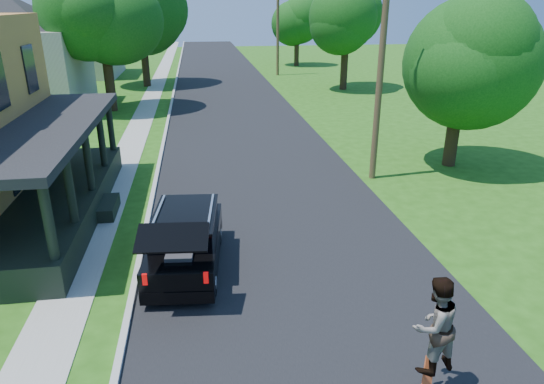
{
  "coord_description": "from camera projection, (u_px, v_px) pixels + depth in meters",
  "views": [
    {
      "loc": [
        -2.24,
        -9.39,
        6.59
      ],
      "look_at": [
        -0.34,
        3.0,
        1.65
      ],
      "focal_mm": 32.0,
      "sensor_mm": 36.0,
      "label": 1
    }
  ],
  "objects": [
    {
      "name": "street",
      "position": [
        236.0,
        116.0,
        29.76
      ],
      "size": [
        8.0,
        120.0,
        0.02
      ],
      "primitive_type": "cube",
      "color": "black",
      "rests_on": "ground"
    },
    {
      "name": "tree_right_far",
      "position": [
        297.0,
        17.0,
        51.35
      ],
      "size": [
        5.62,
        5.35,
        7.61
      ],
      "rotation": [
        0.0,
        0.0,
        0.19
      ],
      "color": "#2E2111",
      "rests_on": "ground"
    },
    {
      "name": "utility_pole_far",
      "position": [
        278.0,
        21.0,
        44.74
      ],
      "size": [
        1.62,
        0.28,
        9.43
      ],
      "rotation": [
        0.0,
        0.0,
        -0.08
      ],
      "color": "brown",
      "rests_on": "ground"
    },
    {
      "name": "skateboard",
      "position": [
        427.0,
        377.0,
        8.69
      ],
      "size": [
        0.33,
        0.27,
        0.77
      ],
      "rotation": [
        0.0,
        0.0,
        0.12
      ],
      "color": "#B63D0F",
      "rests_on": "ground"
    },
    {
      "name": "skateboarder",
      "position": [
        435.0,
        325.0,
        8.31
      ],
      "size": [
        1.05,
        0.92,
        1.84
      ],
      "rotation": [
        0.0,
        0.0,
        3.42
      ],
      "color": "black",
      "rests_on": "ground"
    },
    {
      "name": "utility_pole_near",
      "position": [
        380.0,
        76.0,
        17.96
      ],
      "size": [
        1.53,
        0.25,
        7.73
      ],
      "rotation": [
        0.0,
        0.0,
        0.0
      ],
      "color": "brown",
      "rests_on": "ground"
    },
    {
      "name": "ground",
      "position": [
        306.0,
        303.0,
        11.37
      ],
      "size": [
        140.0,
        140.0,
        0.0
      ],
      "primitive_type": "plane",
      "color": "#225310",
      "rests_on": "ground"
    },
    {
      "name": "tree_left_far",
      "position": [
        139.0,
        6.0,
        38.13
      ],
      "size": [
        6.94,
        6.79,
        9.9
      ],
      "rotation": [
        0.0,
        0.0,
        0.05
      ],
      "color": "#2E2111",
      "rests_on": "ground"
    },
    {
      "name": "sidewalk",
      "position": [
        142.0,
        120.0,
        28.97
      ],
      "size": [
        1.3,
        120.0,
        0.03
      ],
      "primitive_type": "cube",
      "color": "gray",
      "rests_on": "ground"
    },
    {
      "name": "curb",
      "position": [
        169.0,
        119.0,
        29.19
      ],
      "size": [
        0.15,
        120.0,
        0.12
      ],
      "primitive_type": "cube",
      "color": "#B1B0AB",
      "rests_on": "ground"
    },
    {
      "name": "neighbor_house_mid",
      "position": [
        11.0,
        43.0,
        30.0
      ],
      "size": [
        12.78,
        12.78,
        8.3
      ],
      "color": "#B9B4A4",
      "rests_on": "ground"
    },
    {
      "name": "tree_right_mid",
      "position": [
        346.0,
        13.0,
        36.92
      ],
      "size": [
        6.2,
        6.24,
        8.79
      ],
      "rotation": [
        0.0,
        0.0,
        -0.15
      ],
      "color": "#2E2111",
      "rests_on": "ground"
    },
    {
      "name": "neighbor_house_far",
      "position": [
        71.0,
        29.0,
        44.71
      ],
      "size": [
        12.78,
        12.78,
        8.3
      ],
      "color": "#B9B4A4",
      "rests_on": "ground"
    },
    {
      "name": "tree_right_near",
      "position": [
        463.0,
        49.0,
        19.21
      ],
      "size": [
        6.73,
        6.44,
        7.6
      ],
      "rotation": [
        0.0,
        0.0,
        0.39
      ],
      "color": "#2E2111",
      "rests_on": "ground"
    },
    {
      "name": "black_suv",
      "position": [
        186.0,
        241.0,
        12.61
      ],
      "size": [
        2.07,
        4.51,
        2.04
      ],
      "rotation": [
        0.0,
        0.0,
        -0.1
      ],
      "color": "black",
      "rests_on": "ground"
    },
    {
      "name": "tree_left_mid",
      "position": [
        101.0,
        13.0,
        29.25
      ],
      "size": [
        6.87,
        6.56,
        9.05
      ],
      "rotation": [
        0.0,
        0.0,
        0.2
      ],
      "color": "#2E2111",
      "rests_on": "ground"
    }
  ]
}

